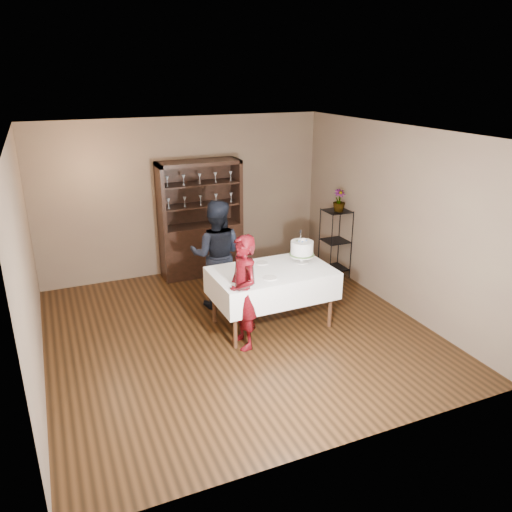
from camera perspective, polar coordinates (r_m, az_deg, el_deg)
The scene contains 14 objects.
floor at distance 7.01m, azimuth -2.12°, elevation -8.57°, with size 5.00×5.00×0.00m, color black.
ceiling at distance 6.17m, azimuth -2.45°, elevation 13.94°, with size 5.00×5.00×0.00m, color white.
back_wall at distance 8.76m, azimuth -8.22°, elevation 6.69°, with size 5.00×0.02×2.70m, color brown.
wall_left at distance 6.09m, azimuth -24.78°, elevation -1.15°, with size 0.02×5.00×2.70m, color brown.
wall_right at distance 7.68m, azimuth 15.46°, elevation 4.22°, with size 0.02×5.00×2.70m, color brown.
china_hutch at distance 8.77m, azimuth -6.30°, elevation 2.13°, with size 1.40×0.48×2.00m.
plant_etagere at distance 8.69m, azimuth 9.04°, elevation 1.73°, with size 0.42×0.42×1.20m.
cake_table at distance 6.92m, azimuth 1.82°, elevation -3.12°, with size 1.67×1.05×0.83m.
woman at distance 6.34m, azimuth -1.48°, elevation -4.18°, with size 0.55×0.36×1.51m, color #330408.
man at distance 7.44m, azimuth -4.53°, elevation 0.17°, with size 0.81×0.63×1.66m, color black.
cake at distance 7.08m, azimuth 5.27°, elevation 0.78°, with size 0.39×0.39×0.49m.
plate_near at distance 6.57m, azimuth 1.60°, elevation -2.52°, with size 0.19×0.19×0.01m, color beige.
plate_far at distance 7.07m, azimuth 0.70°, elevation -0.81°, with size 0.17×0.17×0.01m, color beige.
potted_plant at distance 8.45m, azimuth 9.47°, elevation 6.27°, with size 0.21×0.21×0.37m, color #476B33.
Camera 1 is at (-2.19, -5.73, 3.39)m, focal length 35.00 mm.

